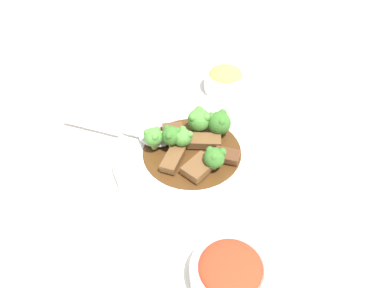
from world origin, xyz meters
The scene contains 18 objects.
ground_plane centered at (0.00, 0.00, 0.00)m, with size 4.00×4.00×0.00m, color silver.
main_plate centered at (0.00, 0.00, 0.01)m, with size 0.30×0.30×0.02m.
beef_strip_0 centered at (0.00, -0.02, 0.03)m, with size 0.07×0.07×0.02m.
beef_strip_1 centered at (-0.06, -0.03, 0.03)m, with size 0.05×0.05×0.01m.
beef_strip_2 centered at (-0.05, 0.02, 0.03)m, with size 0.05×0.06×0.02m.
beef_strip_3 centered at (0.00, 0.05, 0.03)m, with size 0.05×0.07×0.01m.
beef_strip_4 centered at (0.06, 0.00, 0.02)m, with size 0.06×0.06×0.01m.
broccoli_floret_0 centered at (-0.06, 0.00, 0.04)m, with size 0.04×0.04×0.04m.
broccoli_floret_1 centered at (0.00, -0.07, 0.05)m, with size 0.05×0.05×0.05m.
broccoli_floret_2 centered at (0.02, 0.01, 0.04)m, with size 0.03×0.03×0.04m.
broccoli_floret_3 centered at (0.03, 0.02, 0.05)m, with size 0.04×0.04×0.05m.
broccoli_floret_4 centered at (0.05, 0.05, 0.05)m, with size 0.03×0.03×0.05m.
broccoli_floret_5 centered at (0.03, -0.05, 0.05)m, with size 0.05×0.05×0.05m.
serving_spoon centered at (0.08, 0.05, 0.03)m, with size 0.22×0.14×0.01m.
side_bowl_kimchi centered at (-0.22, 0.12, 0.02)m, with size 0.11×0.11×0.05m.
side_bowl_appetizer centered at (0.11, -0.20, 0.03)m, with size 0.10×0.10×0.05m.
sauce_dish centered at (0.15, 0.14, 0.01)m, with size 0.06×0.06×0.01m.
paper_napkin centered at (0.13, 0.19, 0.00)m, with size 0.11×0.08×0.01m.
Camera 1 is at (-0.37, 0.33, 0.52)m, focal length 35.00 mm.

